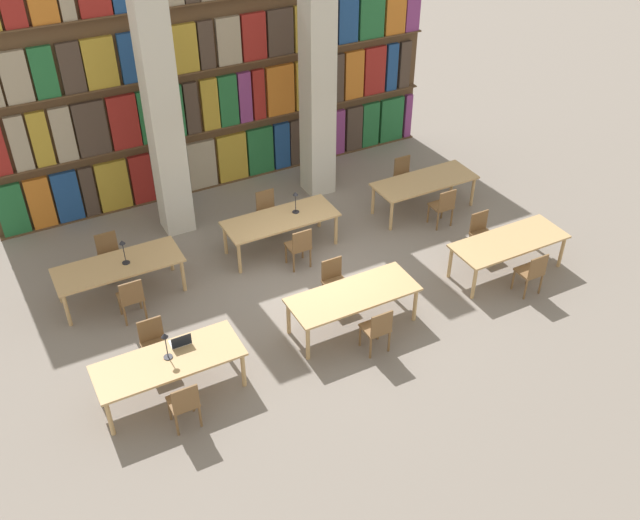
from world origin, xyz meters
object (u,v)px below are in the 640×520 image
(chair_2, at_px, (377,329))
(chair_4, at_px, (532,272))
(pillar_left, at_px, (159,93))
(reading_table_2, at_px, (509,243))
(reading_table_0, at_px, (169,363))
(desk_lamp_2, at_px, (295,199))
(chair_0, at_px, (184,403))
(desk_lamp_1, at_px, (123,248))
(chair_9, at_px, (268,210))
(pillar_center, at_px, (318,62))
(chair_10, at_px, (443,206))
(chair_1, at_px, (154,343))
(desk_lamp_0, at_px, (166,341))
(reading_table_4, at_px, (281,221))
(chair_11, at_px, (404,175))
(reading_table_1, at_px, (353,297))
(laptop, at_px, (180,342))
(chair_3, at_px, (335,281))
(reading_table_3, at_px, (119,267))
(reading_table_5, at_px, (425,183))
(chair_7, at_px, (110,254))
(chair_6, at_px, (131,297))
(chair_5, at_px, (481,232))
(chair_8, at_px, (299,246))

(chair_2, height_order, chair_4, same)
(pillar_left, height_order, reading_table_2, pillar_left)
(reading_table_0, bearing_deg, desk_lamp_2, 38.56)
(chair_0, bearing_deg, chair_2, 1.17)
(desk_lamp_1, xyz_separation_m, chair_9, (3.14, 0.78, -0.57))
(reading_table_0, xyz_separation_m, desk_lamp_1, (0.11, 2.74, 0.40))
(pillar_center, bearing_deg, chair_10, -58.06)
(chair_1, bearing_deg, desk_lamp_2, -149.50)
(desk_lamp_0, distance_m, reading_table_4, 4.23)
(reading_table_0, relative_size, desk_lamp_2, 4.86)
(desk_lamp_0, xyz_separation_m, chair_11, (6.54, 3.38, -0.57))
(desk_lamp_0, distance_m, chair_4, 6.68)
(pillar_center, height_order, reading_table_1, pillar_center)
(pillar_left, xyz_separation_m, chair_1, (-1.64, -3.81, -2.51))
(desk_lamp_0, xyz_separation_m, chair_2, (3.31, -0.71, -0.57))
(chair_0, bearing_deg, desk_lamp_2, 44.83)
(laptop, bearing_deg, chair_2, 163.36)
(reading_table_1, bearing_deg, chair_2, -86.36)
(pillar_left, distance_m, chair_3, 4.82)
(reading_table_3, relative_size, chair_10, 2.53)
(reading_table_5, bearing_deg, pillar_left, 159.70)
(laptop, bearing_deg, reading_table_1, 176.54)
(desk_lamp_1, distance_m, desk_lamp_2, 3.46)
(chair_7, height_order, desk_lamp_2, desk_lamp_2)
(laptop, relative_size, chair_4, 0.36)
(pillar_left, bearing_deg, chair_6, -123.38)
(chair_6, xyz_separation_m, reading_table_5, (6.61, 0.66, 0.17))
(desk_lamp_0, bearing_deg, chair_7, 90.78)
(reading_table_2, bearing_deg, reading_table_0, -179.36)
(chair_6, bearing_deg, desk_lamp_1, 78.38)
(laptop, height_order, chair_2, laptop)
(chair_11, bearing_deg, chair_4, 91.13)
(chair_5, xyz_separation_m, desk_lamp_2, (-3.07, 2.04, 0.55))
(chair_11, bearing_deg, desk_lamp_2, 11.10)
(chair_3, relative_size, chair_8, 1.00)
(reading_table_2, relative_size, reading_table_4, 1.00)
(chair_1, height_order, chair_11, same)
(chair_1, bearing_deg, chair_11, -157.67)
(chair_4, relative_size, chair_7, 1.00)
(pillar_center, bearing_deg, chair_5, -65.80)
(pillar_center, relative_size, reading_table_5, 2.65)
(chair_9, relative_size, chair_11, 1.00)
(reading_table_5, bearing_deg, chair_5, -88.27)
(chair_3, xyz_separation_m, desk_lamp_1, (-3.21, 1.94, 0.57))
(chair_0, bearing_deg, chair_4, 0.64)
(pillar_left, distance_m, chair_4, 7.64)
(pillar_left, xyz_separation_m, pillar_center, (3.34, 0.00, 0.00))
(chair_2, bearing_deg, laptop, 163.36)
(desk_lamp_1, height_order, chair_11, desk_lamp_1)
(desk_lamp_1, distance_m, chair_8, 3.26)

